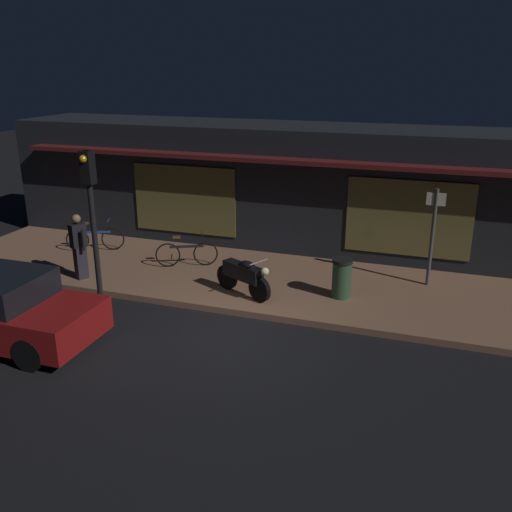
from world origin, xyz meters
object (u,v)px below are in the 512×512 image
object	(u,v)px
motorcycle	(244,275)
traffic_light_pole	(91,204)
bicycle_parked	(95,238)
sign_post	(433,232)
bicycle_extra	(187,253)
person_photographer	(79,245)
trash_bin	(342,278)

from	to	relation	value
motorcycle	traffic_light_pole	distance (m)	3.75
bicycle_parked	sign_post	bearing A→B (deg)	2.18
bicycle_parked	bicycle_extra	xyz separation A→B (m)	(3.08, -0.35, 0.00)
person_photographer	sign_post	distance (m)	8.64
motorcycle	sign_post	size ratio (longest dim) A/B	0.66
motorcycle	trash_bin	xyz separation A→B (m)	(2.17, 0.64, -0.03)
bicycle_extra	trash_bin	xyz separation A→B (m)	(4.30, -0.73, 0.11)
bicycle_parked	trash_bin	size ratio (longest dim) A/B	1.65
bicycle_parked	bicycle_extra	world-z (taller)	same
trash_bin	motorcycle	bearing A→B (deg)	-163.58
person_photographer	sign_post	bearing A→B (deg)	15.96
sign_post	motorcycle	bearing A→B (deg)	-152.84
person_photographer	traffic_light_pole	distance (m)	2.31
bicycle_extra	traffic_light_pole	size ratio (longest dim) A/B	0.42
person_photographer	traffic_light_pole	world-z (taller)	traffic_light_pole
bicycle_extra	person_photographer	size ratio (longest dim) A/B	0.91
motorcycle	trash_bin	bearing A→B (deg)	16.42
motorcycle	trash_bin	distance (m)	2.27
sign_post	trash_bin	world-z (taller)	sign_post
bicycle_parked	sign_post	distance (m)	9.31
motorcycle	bicycle_parked	xyz separation A→B (m)	(-5.20, 1.72, -0.14)
bicycle_parked	sign_post	xyz separation A→B (m)	(9.25, 0.35, 1.00)
motorcycle	bicycle_extra	size ratio (longest dim) A/B	1.04
bicycle_parked	trash_bin	distance (m)	7.45
motorcycle	trash_bin	size ratio (longest dim) A/B	1.70
sign_post	bicycle_parked	bearing A→B (deg)	-177.82
motorcycle	person_photographer	xyz separation A→B (m)	(-4.25, -0.30, 0.38)
sign_post	trash_bin	bearing A→B (deg)	-142.53
trash_bin	bicycle_parked	bearing A→B (deg)	171.65
trash_bin	traffic_light_pole	xyz separation A→B (m)	(-5.08, -2.14, 1.86)
bicycle_extra	traffic_light_pole	xyz separation A→B (m)	(-0.78, -2.87, 1.97)
bicycle_parked	trash_bin	xyz separation A→B (m)	(7.37, -1.08, 0.11)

